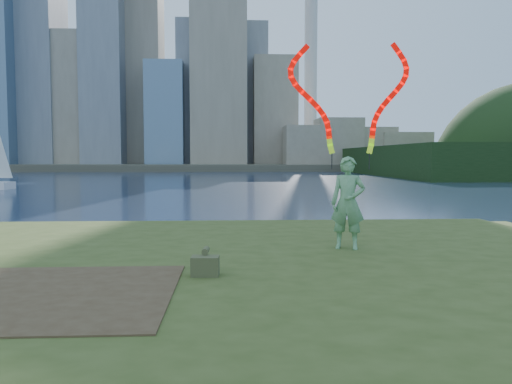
{
  "coord_description": "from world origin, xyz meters",
  "views": [
    {
      "loc": [
        0.12,
        -9.38,
        2.5
      ],
      "look_at": [
        0.65,
        1.0,
        1.77
      ],
      "focal_mm": 35.0,
      "sensor_mm": 36.0,
      "label": 1
    }
  ],
  "objects": [
    {
      "name": "ground",
      "position": [
        0.0,
        0.0,
        0.0
      ],
      "size": [
        320.0,
        320.0,
        0.0
      ],
      "primitive_type": "plane",
      "color": "#17233B",
      "rests_on": "ground"
    },
    {
      "name": "grassy_knoll",
      "position": [
        0.0,
        -2.3,
        0.34
      ],
      "size": [
        20.0,
        18.0,
        0.8
      ],
      "color": "#3A4B1A",
      "rests_on": "ground"
    },
    {
      "name": "woman_with_ribbons",
      "position": [
        2.3,
        -0.28,
        2.2
      ],
      "size": [
        1.97,
        0.76,
        4.09
      ],
      "rotation": [
        0.0,
        0.0,
        -0.34
      ],
      "color": "#146E19",
      "rests_on": "grassy_knoll"
    },
    {
      "name": "far_shore",
      "position": [
        0.0,
        95.0,
        0.6
      ],
      "size": [
        320.0,
        40.0,
        1.2
      ],
      "primitive_type": "cube",
      "color": "#4C4737",
      "rests_on": "ground"
    },
    {
      "name": "dirt_patch",
      "position": [
        -2.2,
        -3.2,
        0.81
      ],
      "size": [
        3.2,
        3.0,
        0.02
      ],
      "primitive_type": "cube",
      "color": "#47331E",
      "rests_on": "grassy_knoll"
    },
    {
      "name": "canvas_bag",
      "position": [
        -0.25,
        -2.28,
        0.95
      ],
      "size": [
        0.41,
        0.47,
        0.38
      ],
      "rotation": [
        0.0,
        0.0,
        -0.06
      ],
      "color": "#444A2A",
      "rests_on": "grassy_knoll"
    }
  ]
}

